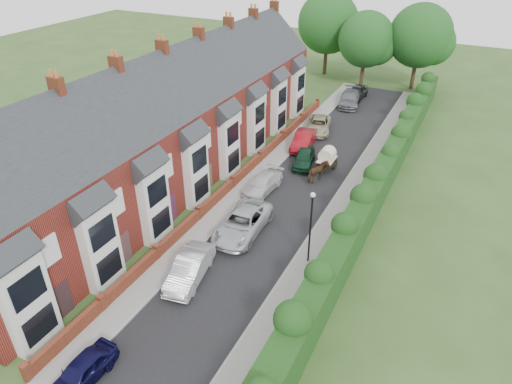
# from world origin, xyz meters

# --- Properties ---
(ground) EXTENTS (140.00, 140.00, 0.00)m
(ground) POSITION_xyz_m (0.00, 0.00, 0.00)
(ground) COLOR #2D4C1E
(ground) RESTS_ON ground
(road) EXTENTS (6.00, 58.00, 0.02)m
(road) POSITION_xyz_m (-0.50, 11.00, 0.01)
(road) COLOR black
(road) RESTS_ON ground
(pavement_hedge_side) EXTENTS (2.20, 58.00, 0.12)m
(pavement_hedge_side) POSITION_xyz_m (3.60, 11.00, 0.06)
(pavement_hedge_side) COLOR gray
(pavement_hedge_side) RESTS_ON ground
(pavement_house_side) EXTENTS (1.70, 58.00, 0.12)m
(pavement_house_side) POSITION_xyz_m (-4.35, 11.00, 0.06)
(pavement_house_side) COLOR gray
(pavement_house_side) RESTS_ON ground
(kerb_hedge_side) EXTENTS (0.18, 58.00, 0.13)m
(kerb_hedge_side) POSITION_xyz_m (2.55, 11.00, 0.07)
(kerb_hedge_side) COLOR #969691
(kerb_hedge_side) RESTS_ON ground
(kerb_house_side) EXTENTS (0.18, 58.00, 0.13)m
(kerb_house_side) POSITION_xyz_m (-3.55, 11.00, 0.07)
(kerb_house_side) COLOR #969691
(kerb_house_side) RESTS_ON ground
(hedge) EXTENTS (2.10, 58.00, 2.85)m
(hedge) POSITION_xyz_m (5.40, 11.00, 1.60)
(hedge) COLOR #113611
(hedge) RESTS_ON ground
(terrace_row) EXTENTS (9.05, 40.50, 11.50)m
(terrace_row) POSITION_xyz_m (-10.87, 9.98, 4.47)
(terrace_row) COLOR maroon
(terrace_row) RESTS_ON ground
(garden_wall_row) EXTENTS (0.35, 40.35, 1.10)m
(garden_wall_row) POSITION_xyz_m (-5.35, 10.00, 0.46)
(garden_wall_row) COLOR brown
(garden_wall_row) RESTS_ON ground
(lamppost) EXTENTS (0.32, 0.32, 5.16)m
(lamppost) POSITION_xyz_m (3.40, 4.00, 3.30)
(lamppost) COLOR black
(lamppost) RESTS_ON ground
(tree_far_left) EXTENTS (7.14, 6.80, 9.29)m
(tree_far_left) POSITION_xyz_m (-2.65, 40.08, 5.71)
(tree_far_left) COLOR #332316
(tree_far_left) RESTS_ON ground
(tree_far_right) EXTENTS (7.98, 7.60, 10.31)m
(tree_far_right) POSITION_xyz_m (3.39, 42.08, 6.31)
(tree_far_right) COLOR #332316
(tree_far_right) RESTS_ON ground
(tree_far_back) EXTENTS (8.40, 8.00, 10.82)m
(tree_far_back) POSITION_xyz_m (-8.59, 43.08, 6.62)
(tree_far_back) COLOR #332316
(tree_far_back) RESTS_ON ground
(car_navy) EXTENTS (1.63, 3.82, 1.29)m
(car_navy) POSITION_xyz_m (-3.00, -8.86, 0.64)
(car_navy) COLOR black
(car_navy) RESTS_ON ground
(car_silver_a) EXTENTS (2.47, 4.90, 1.54)m
(car_silver_a) POSITION_xyz_m (-2.45, -0.60, 0.77)
(car_silver_a) COLOR #B7B7BD
(car_silver_a) RESTS_ON ground
(car_silver_b) EXTENTS (2.91, 5.85, 1.59)m
(car_silver_b) POSITION_xyz_m (-1.79, 4.95, 0.80)
(car_silver_b) COLOR #B4B7BC
(car_silver_b) RESTS_ON ground
(car_white) EXTENTS (2.18, 4.66, 1.31)m
(car_white) POSITION_xyz_m (-3.00, 10.60, 0.66)
(car_white) COLOR silver
(car_white) RESTS_ON ground
(car_green) EXTENTS (2.47, 4.32, 1.38)m
(car_green) POSITION_xyz_m (-1.63, 16.20, 0.69)
(car_green) COLOR black
(car_green) RESTS_ON ground
(car_red) EXTENTS (2.19, 4.81, 1.53)m
(car_red) POSITION_xyz_m (-3.00, 19.59, 0.77)
(car_red) COLOR maroon
(car_red) RESTS_ON ground
(car_beige) EXTENTS (3.44, 5.33, 1.37)m
(car_beige) POSITION_xyz_m (-3.00, 23.80, 0.68)
(car_beige) COLOR tan
(car_beige) RESTS_ON ground
(car_grey) EXTENTS (3.06, 5.68, 1.56)m
(car_grey) POSITION_xyz_m (-2.36, 32.63, 0.78)
(car_grey) COLOR slate
(car_grey) RESTS_ON ground
(car_black) EXTENTS (2.03, 4.65, 1.56)m
(car_black) POSITION_xyz_m (-2.22, 35.00, 0.78)
(car_black) COLOR black
(car_black) RESTS_ON ground
(horse) EXTENTS (1.54, 2.23, 1.72)m
(horse) POSITION_xyz_m (0.44, 13.98, 0.86)
(horse) COLOR #472F1A
(horse) RESTS_ON ground
(horse_cart) EXTENTS (1.35, 2.99, 2.16)m
(horse_cart) POSITION_xyz_m (0.44, 16.18, 1.24)
(horse_cart) COLOR black
(horse_cart) RESTS_ON ground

